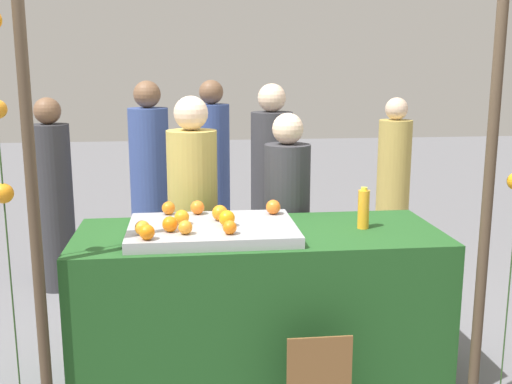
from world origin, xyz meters
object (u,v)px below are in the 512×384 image
(stall_counter, at_px, (259,306))
(vendor_left, at_px, (193,229))
(orange_0, at_px, (142,228))
(juice_bottle, at_px, (364,209))
(vendor_right, at_px, (287,234))
(orange_1, at_px, (220,213))

(stall_counter, relative_size, vendor_left, 1.27)
(stall_counter, xyz_separation_m, orange_0, (-0.64, -0.22, 0.55))
(orange_0, distance_m, vendor_left, 0.92)
(orange_0, height_order, juice_bottle, juice_bottle)
(juice_bottle, height_order, vendor_right, vendor_right)
(orange_1, xyz_separation_m, juice_bottle, (0.83, -0.05, 0.01))
(juice_bottle, relative_size, vendor_right, 0.16)
(juice_bottle, distance_m, vendor_right, 0.77)
(vendor_left, bearing_deg, orange_1, -75.80)
(orange_1, xyz_separation_m, vendor_right, (0.49, 0.57, -0.30))
(juice_bottle, xyz_separation_m, vendor_right, (-0.35, 0.61, -0.31))
(orange_0, bearing_deg, vendor_left, 72.08)
(vendor_left, bearing_deg, stall_counter, -59.48)
(orange_1, height_order, vendor_left, vendor_left)
(stall_counter, relative_size, vendor_right, 1.36)
(orange_1, bearing_deg, vendor_left, 104.20)
(vendor_left, xyz_separation_m, vendor_right, (0.63, -0.02, -0.05))
(orange_0, height_order, orange_1, orange_1)
(juice_bottle, xyz_separation_m, vendor_left, (-0.98, 0.63, -0.26))
(orange_1, bearing_deg, vendor_right, 49.40)
(orange_0, relative_size, orange_1, 0.88)
(stall_counter, distance_m, orange_0, 0.88)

